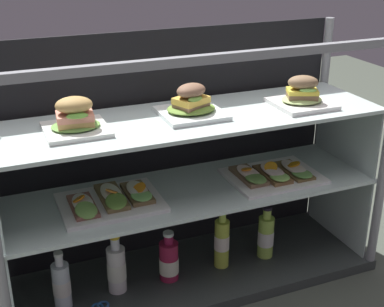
# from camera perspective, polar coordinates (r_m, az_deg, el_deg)

# --- Properties ---
(ground_plane) EXTENTS (6.00, 6.00, 0.02)m
(ground_plane) POSITION_cam_1_polar(r_m,az_deg,el_deg) (2.16, 0.00, -13.22)
(ground_plane) COLOR #434A3F
(ground_plane) RESTS_ON ground
(case_base_deck) EXTENTS (1.39, 0.44, 0.04)m
(case_base_deck) POSITION_cam_1_polar(r_m,az_deg,el_deg) (2.14, 0.00, -12.56)
(case_base_deck) COLOR #313635
(case_base_deck) RESTS_ON ground
(case_frame) EXTENTS (1.39, 0.44, 0.92)m
(case_frame) POSITION_cam_1_polar(r_m,az_deg,el_deg) (2.01, -1.36, 0.75)
(case_frame) COLOR gray
(case_frame) RESTS_ON ground
(riser_lower_tier) EXTENTS (1.32, 0.38, 0.33)m
(riser_lower_tier) POSITION_cam_1_polar(r_m,az_deg,el_deg) (2.04, 0.00, -8.26)
(riser_lower_tier) COLOR silver
(riser_lower_tier) RESTS_ON case_base_deck
(shelf_lower_glass) EXTENTS (1.34, 0.39, 0.01)m
(shelf_lower_glass) POSITION_cam_1_polar(r_m,az_deg,el_deg) (1.95, 0.00, -3.90)
(shelf_lower_glass) COLOR silver
(shelf_lower_glass) RESTS_ON riser_lower_tier
(riser_upper_tier) EXTENTS (1.32, 0.38, 0.26)m
(riser_upper_tier) POSITION_cam_1_polar(r_m,az_deg,el_deg) (1.89, 0.00, -0.19)
(riser_upper_tier) COLOR silver
(riser_upper_tier) RESTS_ON shelf_lower_glass
(shelf_upper_glass) EXTENTS (1.34, 0.39, 0.01)m
(shelf_upper_glass) POSITION_cam_1_polar(r_m,az_deg,el_deg) (1.84, 0.00, 3.75)
(shelf_upper_glass) COLOR silver
(shelf_upper_glass) RESTS_ON riser_upper_tier
(plated_roll_sandwich_mid_left) EXTENTS (0.20, 0.20, 0.11)m
(plated_roll_sandwich_mid_left) POSITION_cam_1_polar(r_m,az_deg,el_deg) (1.72, -12.17, 3.52)
(plated_roll_sandwich_mid_left) COLOR white
(plated_roll_sandwich_mid_left) RESTS_ON shelf_upper_glass
(plated_roll_sandwich_near_right_corner) EXTENTS (0.21, 0.21, 0.11)m
(plated_roll_sandwich_near_right_corner) POSITION_cam_1_polar(r_m,az_deg,el_deg) (1.84, -0.08, 5.11)
(plated_roll_sandwich_near_right_corner) COLOR white
(plated_roll_sandwich_near_right_corner) RESTS_ON shelf_upper_glass
(plated_roll_sandwich_left_of_center) EXTENTS (0.20, 0.20, 0.11)m
(plated_roll_sandwich_left_of_center) POSITION_cam_1_polar(r_m,az_deg,el_deg) (1.98, 11.50, 5.95)
(plated_roll_sandwich_left_of_center) COLOR white
(plated_roll_sandwich_left_of_center) RESTS_ON shelf_upper_glass
(open_sandwich_tray_near_right_corner) EXTENTS (0.34, 0.26, 0.06)m
(open_sandwich_tray_near_right_corner) POSITION_cam_1_polar(r_m,az_deg,el_deg) (1.85, -8.44, -4.87)
(open_sandwich_tray_near_right_corner) COLOR white
(open_sandwich_tray_near_right_corner) RESTS_ON shelf_lower_glass
(open_sandwich_tray_mid_right) EXTENTS (0.34, 0.26, 0.06)m
(open_sandwich_tray_mid_right) POSITION_cam_1_polar(r_m,az_deg,el_deg) (2.04, 8.54, -2.17)
(open_sandwich_tray_mid_right) COLOR white
(open_sandwich_tray_mid_right) RESTS_ON shelf_lower_glass
(juice_bottle_front_second) EXTENTS (0.06, 0.06, 0.22)m
(juice_bottle_front_second) POSITION_cam_1_polar(r_m,az_deg,el_deg) (1.95, -13.55, -13.29)
(juice_bottle_front_second) COLOR white
(juice_bottle_front_second) RESTS_ON case_base_deck
(juice_bottle_front_middle) EXTENTS (0.07, 0.07, 0.23)m
(juice_bottle_front_middle) POSITION_cam_1_polar(r_m,az_deg,el_deg) (1.99, -7.94, -11.87)
(juice_bottle_front_middle) COLOR white
(juice_bottle_front_middle) RESTS_ON case_base_deck
(juice_bottle_tucked_behind) EXTENTS (0.07, 0.07, 0.20)m
(juice_bottle_tucked_behind) POSITION_cam_1_polar(r_m,az_deg,el_deg) (2.04, -2.45, -11.22)
(juice_bottle_tucked_behind) COLOR #9E2042
(juice_bottle_tucked_behind) RESTS_ON case_base_deck
(juice_bottle_back_center) EXTENTS (0.06, 0.06, 0.25)m
(juice_bottle_back_center) POSITION_cam_1_polar(r_m,az_deg,el_deg) (2.10, 3.15, -9.26)
(juice_bottle_back_center) COLOR #C0D346
(juice_bottle_back_center) RESTS_ON case_base_deck
(juice_bottle_front_fourth) EXTENTS (0.06, 0.06, 0.22)m
(juice_bottle_front_fourth) POSITION_cam_1_polar(r_m,az_deg,el_deg) (2.18, 7.77, -8.56)
(juice_bottle_front_fourth) COLOR #ADD754
(juice_bottle_front_fourth) RESTS_ON case_base_deck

